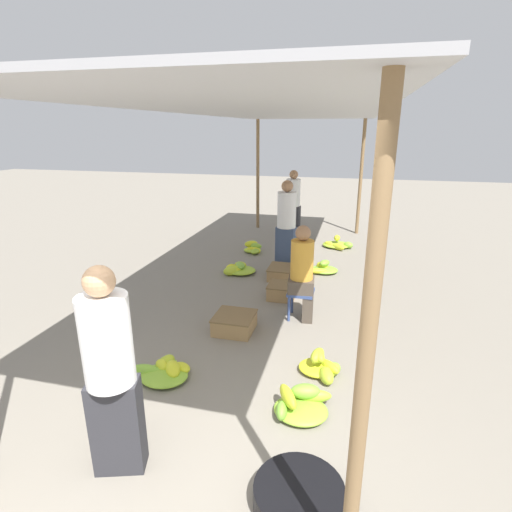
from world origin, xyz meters
name	(u,v)px	position (x,y,z in m)	size (l,w,h in m)	color
canopy_post_front_right	(363,385)	(1.25, 0.30, 1.34)	(0.08, 0.08, 2.68)	olive
canopy_post_back_left	(258,175)	(-1.25, 8.52, 1.34)	(0.08, 0.08, 2.68)	olive
canopy_post_back_right	(361,178)	(1.25, 8.52, 1.34)	(0.08, 0.08, 2.68)	olive
canopy_tarp	(276,111)	(0.00, 4.41, 2.70)	(2.91, 8.62, 0.04)	#B2B2B7
vendor_foreground	(110,371)	(-0.43, 0.76, 0.85)	(0.43, 0.43, 1.63)	#2D2D33
stool	(301,296)	(0.54, 3.60, 0.32)	(0.34, 0.34, 0.39)	#384C84
vendor_seated	(303,272)	(0.56, 3.59, 0.67)	(0.37, 0.37, 1.29)	#4C4238
basin_black	(299,498)	(0.93, 0.74, 0.09)	(0.62, 0.62, 0.18)	black
banana_pile_left_0	(165,371)	(-0.63, 1.90, 0.07)	(0.64, 0.52, 0.17)	#CCD628
banana_pile_left_1	(238,269)	(-0.78, 5.09, 0.07)	(0.57, 0.53, 0.18)	#91BE32
banana_pile_left_2	(254,249)	(-0.81, 6.34, 0.09)	(0.42, 0.49, 0.23)	yellow
banana_pile_right_0	(323,269)	(0.70, 5.47, 0.07)	(0.51, 0.46, 0.23)	#7FB735
banana_pile_right_1	(337,244)	(0.86, 7.14, 0.07)	(0.67, 0.64, 0.27)	#81B835
banana_pile_right_2	(322,367)	(0.95, 2.34, 0.09)	(0.48, 0.48, 0.26)	yellow
banana_pile_right_3	(300,404)	(0.81, 1.69, 0.09)	(0.52, 0.45, 0.25)	#99C131
crate_near	(234,323)	(-0.22, 3.02, 0.11)	(0.50, 0.50, 0.22)	#9E7A4C
crate_mid	(282,291)	(0.18, 4.20, 0.11)	(0.42, 0.42, 0.22)	#9E7A4C
crate_far	(284,273)	(0.07, 5.01, 0.11)	(0.52, 0.52, 0.21)	#9E7A4C
shopper_walking_mid	(286,223)	(-0.02, 5.68, 0.83)	(0.40, 0.40, 1.60)	#384766
shopper_walking_far	(293,202)	(-0.25, 7.92, 0.81)	(0.37, 0.37, 1.55)	#2D2D33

